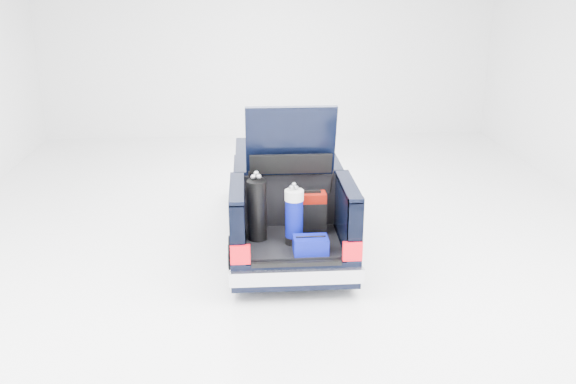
{
  "coord_description": "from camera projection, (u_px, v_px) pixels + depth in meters",
  "views": [
    {
      "loc": [
        -0.62,
        -9.4,
        4.14
      ],
      "look_at": [
        0.0,
        -0.5,
        0.99
      ],
      "focal_mm": 38.0,
      "sensor_mm": 36.0,
      "label": 1
    }
  ],
  "objects": [
    {
      "name": "red_suitcase",
      "position": [
        312.0,
        213.0,
        8.84
      ],
      "size": [
        0.4,
        0.25,
        0.65
      ],
      "rotation": [
        0.0,
        0.0,
        0.0
      ],
      "color": "#6E0B03",
      "rests_on": "car"
    },
    {
      "name": "ground",
      "position": [
        286.0,
        237.0,
        10.26
      ],
      "size": [
        14.0,
        14.0,
        0.0
      ],
      "primitive_type": "plane",
      "color": "white",
      "rests_on": "ground"
    },
    {
      "name": "blue_golf_bag",
      "position": [
        294.0,
        216.0,
        8.46
      ],
      "size": [
        0.3,
        0.3,
        0.89
      ],
      "rotation": [
        0.0,
        0.0,
        -0.13
      ],
      "color": "black",
      "rests_on": "car"
    },
    {
      "name": "black_golf_bag",
      "position": [
        257.0,
        210.0,
        8.57
      ],
      "size": [
        0.29,
        0.32,
        0.99
      ],
      "rotation": [
        0.0,
        0.0,
        -0.04
      ],
      "color": "black",
      "rests_on": "car"
    },
    {
      "name": "car",
      "position": [
        285.0,
        198.0,
        10.14
      ],
      "size": [
        1.87,
        4.65,
        2.47
      ],
      "color": "black",
      "rests_on": "ground"
    },
    {
      "name": "blue_duffel",
      "position": [
        311.0,
        245.0,
        8.25
      ],
      "size": [
        0.47,
        0.31,
        0.25
      ],
      "rotation": [
        0.0,
        0.0,
        0.02
      ],
      "color": "#050A76",
      "rests_on": "car"
    }
  ]
}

